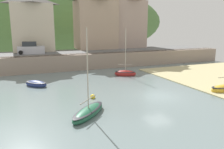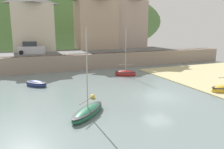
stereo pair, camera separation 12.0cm
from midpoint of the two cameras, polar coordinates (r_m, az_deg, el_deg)
The scene contains 12 objects.
quay_seawall at distance 37.48m, azimuth -3.09°, elevation 3.91°, with size 48.00×9.40×2.40m.
hillside_backdrop at distance 73.13m, azimuth -17.34°, elevation 12.79°, with size 80.00×44.00×23.94m.
waterfront_building_left at distance 42.87m, azimuth -19.46°, elevation 12.34°, with size 7.12×5.84×9.82m.
waterfront_building_centre at distance 45.09m, azimuth -4.04°, elevation 13.95°, with size 7.87×5.81×11.43m.
waterfront_building_right at distance 47.83m, azimuth 4.44°, elevation 13.77°, with size 6.70×4.79×11.33m.
church_with_spire at distance 53.42m, azimuth 6.78°, elevation 14.77°, with size 3.00×3.00×13.41m.
rowboat_small_beached at distance 26.01m, azimuth 26.70°, elevation -3.25°, with size 3.23×1.43×6.05m.
sailboat_nearest_shore at distance 31.03m, azimuth 3.55°, elevation 0.33°, with size 3.13×2.39×6.61m.
sailboat_white_hull at distance 17.31m, azimuth -5.95°, elevation -9.39°, with size 3.87×3.98×6.71m.
fishing_boat_green at distance 26.94m, azimuth -18.57°, elevation -2.25°, with size 2.84×2.93×0.83m.
parked_car_near_slipway at distance 38.48m, azimuth -19.68°, elevation 6.21°, with size 4.25×2.11×1.95m.
mooring_buoy at distance 21.29m, azimuth -4.83°, elevation -5.66°, with size 0.47×0.47×0.47m.
Camera 2 is at (-12.04, -17.62, 6.54)m, focal length 36.00 mm.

